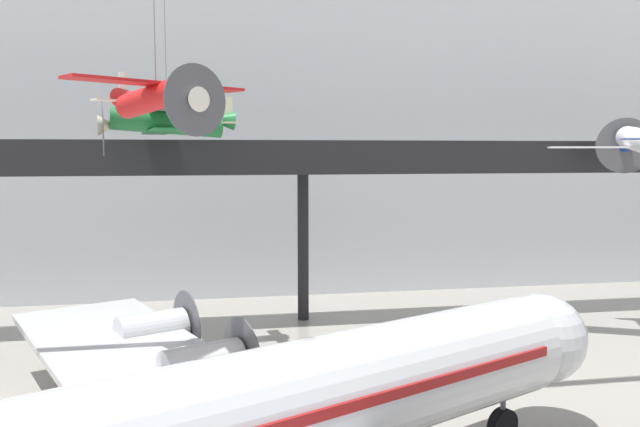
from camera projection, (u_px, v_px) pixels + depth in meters
hangar_back_wall at (287, 115)px, 46.26m from camera, size 140.00×3.00×26.61m
mezzanine_walkway at (305, 169)px, 37.72m from camera, size 110.00×3.20×11.28m
suspended_plane_green_biplane at (167, 122)px, 31.97m from camera, size 7.05×8.56×10.76m
suspended_plane_red_highwing at (156, 95)px, 21.39m from camera, size 5.92×5.45×10.08m
suspended_plane_white_twin at (640, 141)px, 33.59m from camera, size 9.04×7.89×11.78m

